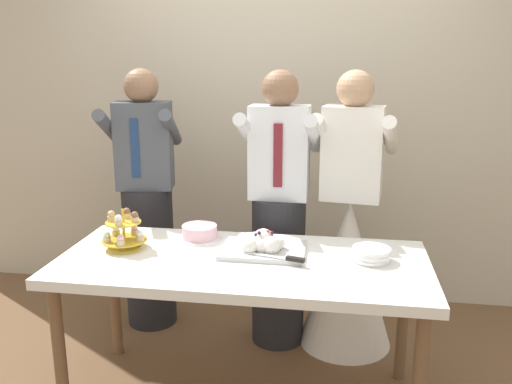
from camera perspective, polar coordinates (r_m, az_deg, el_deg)
rear_wall at (r=3.86m, az=2.26°, el=9.97°), size 5.20×0.10×2.90m
dessert_table at (r=2.68m, az=-1.45°, el=-8.51°), size 1.80×0.80×0.78m
cupcake_stand at (r=2.85m, az=-13.73°, el=-4.20°), size 0.23×0.23×0.21m
main_cake_tray at (r=2.72m, az=0.69°, el=-5.60°), size 0.43×0.33×0.13m
plate_stack at (r=2.68m, az=12.01°, el=-6.42°), size 0.19×0.19×0.07m
round_cake at (r=2.93m, az=-5.96°, el=-4.29°), size 0.24×0.24×0.08m
person_groom at (r=3.25m, az=2.40°, el=-3.54°), size 0.47×0.50×1.66m
person_bride at (r=3.31m, az=9.65°, el=-6.39°), size 0.56×0.56×1.66m
person_guest at (r=3.54m, az=-11.34°, el=-2.29°), size 0.53×0.56×1.66m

